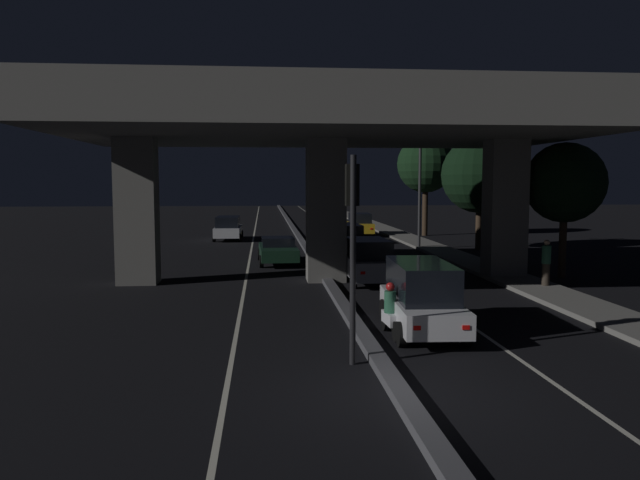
# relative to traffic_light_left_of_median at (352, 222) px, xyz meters

# --- Properties ---
(ground_plane) EXTENTS (200.00, 200.00, 0.00)m
(ground_plane) POSITION_rel_traffic_light_left_of_median_xyz_m (0.60, -2.25, -3.29)
(ground_plane) COLOR black
(lane_line_left_inner) EXTENTS (0.12, 126.00, 0.00)m
(lane_line_left_inner) POSITION_rel_traffic_light_left_of_median_xyz_m (-2.81, 32.75, -3.28)
(lane_line_left_inner) COLOR beige
(lane_line_left_inner) RESTS_ON ground_plane
(lane_line_right_inner) EXTENTS (0.12, 126.00, 0.00)m
(lane_line_right_inner) POSITION_rel_traffic_light_left_of_median_xyz_m (4.02, 32.75, -3.28)
(lane_line_right_inner) COLOR beige
(lane_line_right_inner) RESTS_ON ground_plane
(median_divider) EXTENTS (0.41, 126.00, 0.20)m
(median_divider) POSITION_rel_traffic_light_left_of_median_xyz_m (0.60, 32.75, -3.19)
(median_divider) COLOR #4C4C51
(median_divider) RESTS_ON ground_plane
(sidewalk_right) EXTENTS (2.09, 126.00, 0.16)m
(sidewalk_right) POSITION_rel_traffic_light_left_of_median_xyz_m (8.57, 25.75, -3.21)
(sidewalk_right) COLOR slate
(sidewalk_right) RESTS_ON ground_plane
(elevated_overpass) EXTENTS (21.40, 13.63, 8.60)m
(elevated_overpass) POSITION_rel_traffic_light_left_of_median_xyz_m (0.60, 12.18, 3.31)
(elevated_overpass) COLOR slate
(elevated_overpass) RESTS_ON ground_plane
(traffic_light_left_of_median) EXTENTS (0.30, 0.49, 4.81)m
(traffic_light_left_of_median) POSITION_rel_traffic_light_left_of_median_xyz_m (0.00, 0.00, 0.00)
(traffic_light_left_of_median) COLOR black
(traffic_light_left_of_median) RESTS_ON ground_plane
(street_lamp) EXTENTS (2.42, 0.32, 8.43)m
(street_lamp) POSITION_rel_traffic_light_left_of_median_xyz_m (7.41, 24.33, 1.68)
(street_lamp) COLOR #2D2D30
(street_lamp) RESTS_ON ground_plane
(car_white_lead) EXTENTS (2.04, 4.76, 1.97)m
(car_white_lead) POSITION_rel_traffic_light_left_of_median_xyz_m (2.38, 2.85, -2.26)
(car_white_lead) COLOR silver
(car_white_lead) RESTS_ON ground_plane
(car_silver_second) EXTENTS (1.99, 3.98, 1.84)m
(car_silver_second) POSITION_rel_traffic_light_left_of_median_xyz_m (2.32, 11.45, -2.33)
(car_silver_second) COLOR gray
(car_silver_second) RESTS_ON ground_plane
(car_white_third) EXTENTS (2.00, 4.68, 1.89)m
(car_white_third) POSITION_rel_traffic_light_left_of_median_xyz_m (2.48, 20.21, -2.29)
(car_white_third) COLOR silver
(car_white_third) RESTS_ON ground_plane
(car_silver_fourth) EXTENTS (2.14, 4.53, 1.93)m
(car_silver_fourth) POSITION_rel_traffic_light_left_of_median_xyz_m (2.54, 27.98, -2.27)
(car_silver_fourth) COLOR gray
(car_silver_fourth) RESTS_ON ground_plane
(car_taxi_yellow_fifth) EXTENTS (2.00, 4.26, 1.78)m
(car_taxi_yellow_fifth) POSITION_rel_traffic_light_left_of_median_xyz_m (5.49, 34.19, -2.37)
(car_taxi_yellow_fifth) COLOR gold
(car_taxi_yellow_fifth) RESTS_ON ground_plane
(car_dark_green_lead_oncoming) EXTENTS (2.14, 4.69, 1.36)m
(car_dark_green_lead_oncoming) POSITION_rel_traffic_light_left_of_median_xyz_m (-1.30, 18.07, -2.59)
(car_dark_green_lead_oncoming) COLOR black
(car_dark_green_lead_oncoming) RESTS_ON ground_plane
(car_white_second_oncoming) EXTENTS (2.04, 4.46, 1.72)m
(car_white_second_oncoming) POSITION_rel_traffic_light_left_of_median_xyz_m (-4.60, 31.60, -2.38)
(car_white_second_oncoming) COLOR silver
(car_white_second_oncoming) RESTS_ON ground_plane
(motorcycle_white_filtering_near) EXTENTS (0.34, 1.80, 1.49)m
(motorcycle_white_filtering_near) POSITION_rel_traffic_light_left_of_median_xyz_m (1.40, 2.43, -2.66)
(motorcycle_white_filtering_near) COLOR black
(motorcycle_white_filtering_near) RESTS_ON ground_plane
(pedestrian_on_sidewalk) EXTENTS (0.35, 0.35, 1.81)m
(pedestrian_on_sidewalk) POSITION_rel_traffic_light_left_of_median_xyz_m (8.99, 9.24, -2.21)
(pedestrian_on_sidewalk) COLOR #2D261E
(pedestrian_on_sidewalk) RESTS_ON sidewalk_right
(roadside_tree_kerbside_near) EXTENTS (3.51, 3.51, 5.94)m
(roadside_tree_kerbside_near) POSITION_rel_traffic_light_left_of_median_xyz_m (11.11, 12.18, 0.88)
(roadside_tree_kerbside_near) COLOR #38281C
(roadside_tree_kerbside_near) RESTS_ON ground_plane
(roadside_tree_kerbside_mid) EXTENTS (4.73, 4.73, 7.02)m
(roadside_tree_kerbside_mid) POSITION_rel_traffic_light_left_of_median_xyz_m (11.31, 23.56, 1.36)
(roadside_tree_kerbside_mid) COLOR #38281C
(roadside_tree_kerbside_mid) RESTS_ON ground_plane
(roadside_tree_kerbside_far) EXTENTS (4.47, 4.47, 7.85)m
(roadside_tree_kerbside_far) POSITION_rel_traffic_light_left_of_median_xyz_m (10.66, 34.05, 2.30)
(roadside_tree_kerbside_far) COLOR #38281C
(roadside_tree_kerbside_far) RESTS_ON ground_plane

